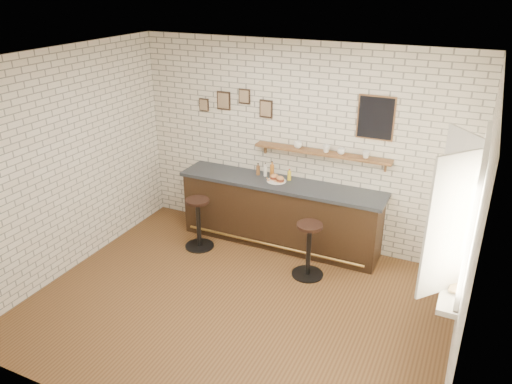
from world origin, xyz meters
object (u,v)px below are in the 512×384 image
at_px(bar_counter, 280,213).
at_px(sandwich_plate, 277,181).
at_px(shelf_cup_b, 326,149).
at_px(bar_stool_right, 309,248).
at_px(shelf_cup_d, 366,155).
at_px(ciabatta_sandwich, 277,178).
at_px(condiment_bottle_yellow, 289,176).
at_px(bitters_bottle_white, 265,171).
at_px(bitters_bottle_brown, 258,170).
at_px(book_lower, 450,285).
at_px(bitters_bottle_amber, 272,171).
at_px(bar_stool_left, 198,222).
at_px(book_upper, 450,285).
at_px(shelf_cup_a, 298,145).
at_px(shelf_cup_c, 341,151).

bearing_deg(bar_counter, sandwich_plate, 172.18).
bearing_deg(shelf_cup_b, bar_stool_right, -139.49).
bearing_deg(shelf_cup_d, ciabatta_sandwich, 178.84).
bearing_deg(condiment_bottle_yellow, bitters_bottle_white, -180.00).
relative_size(bitters_bottle_brown, book_lower, 0.87).
relative_size(bitters_bottle_amber, shelf_cup_b, 2.38).
height_order(bitters_bottle_brown, bitters_bottle_white, bitters_bottle_white).
height_order(ciabatta_sandwich, bar_stool_left, ciabatta_sandwich).
xyz_separation_m(bar_counter, shelf_cup_b, (0.60, 0.20, 1.04)).
bearing_deg(book_lower, bar_stool_right, 123.70).
bearing_deg(shelf_cup_d, book_lower, -63.44).
distance_m(bar_counter, ciabatta_sandwich, 0.56).
height_order(sandwich_plate, bitters_bottle_amber, bitters_bottle_amber).
bearing_deg(bar_counter, bar_stool_right, -43.61).
distance_m(ciabatta_sandwich, shelf_cup_d, 1.33).
height_order(bar_counter, bitters_bottle_white, bitters_bottle_white).
distance_m(book_lower, book_upper, 0.03).
bearing_deg(bar_stool_right, shelf_cup_a, 121.01).
relative_size(book_lower, book_upper, 0.89).
bearing_deg(ciabatta_sandwich, shelf_cup_a, 39.32).
height_order(bitters_bottle_white, condiment_bottle_yellow, bitters_bottle_white).
bearing_deg(book_upper, shelf_cup_c, 137.20).
distance_m(sandwich_plate, shelf_cup_d, 1.36).
bearing_deg(bitters_bottle_brown, sandwich_plate, -18.43).
bearing_deg(book_lower, bitters_bottle_white, 119.55).
bearing_deg(bitters_bottle_brown, bitters_bottle_amber, -0.00).
bearing_deg(ciabatta_sandwich, bar_stool_left, -147.53).
distance_m(bar_counter, condiment_bottle_yellow, 0.60).
height_order(bitters_bottle_amber, bar_stool_right, bitters_bottle_amber).
distance_m(shelf_cup_a, shelf_cup_b, 0.42).
relative_size(bitters_bottle_white, shelf_cup_b, 1.96).
xyz_separation_m(shelf_cup_d, book_lower, (1.35, -1.81, -0.61)).
xyz_separation_m(bitters_bottle_white, book_upper, (2.81, -1.77, -0.14)).
bearing_deg(book_upper, shelf_cup_a, 146.32).
height_order(sandwich_plate, bitters_bottle_brown, bitters_bottle_brown).
relative_size(bitters_bottle_amber, bar_stool_left, 0.32).
bearing_deg(ciabatta_sandwich, bitters_bottle_amber, 139.15).
height_order(sandwich_plate, book_lower, sandwich_plate).
bearing_deg(condiment_bottle_yellow, bar_counter, -123.96).
bearing_deg(shelf_cup_b, book_lower, -99.39).
bearing_deg(shelf_cup_a, shelf_cup_d, -23.52).
height_order(ciabatta_sandwich, book_upper, ciabatta_sandwich).
distance_m(shelf_cup_b, book_lower, 2.71).
relative_size(bar_counter, sandwich_plate, 11.07).
bearing_deg(sandwich_plate, shelf_cup_b, 16.00).
relative_size(condiment_bottle_yellow, book_upper, 0.72).
height_order(ciabatta_sandwich, shelf_cup_b, shelf_cup_b).
bearing_deg(bitters_bottle_brown, bar_stool_right, -35.27).
bearing_deg(bitters_bottle_white, book_lower, -31.74).
xyz_separation_m(bar_stool_right, shelf_cup_d, (0.47, 0.87, 1.13)).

